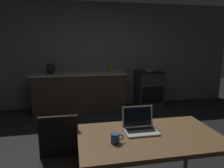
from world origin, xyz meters
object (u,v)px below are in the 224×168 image
Objects in this scene: laptop at (140,126)px; bottle at (111,67)px; electric_kettle at (50,69)px; chair at (59,158)px; dining_table at (149,142)px; coffee_mug at (115,138)px; frying_pan at (151,70)px; stove_oven at (148,89)px.

bottle is (0.28, 2.93, 0.23)m from laptop.
bottle is (1.41, -0.05, 0.01)m from electric_kettle.
chair is 3.62× the size of bottle.
chair is 0.84m from laptop.
coffee_mug is (-0.35, -0.08, 0.12)m from dining_table.
dining_table is 3.31m from frying_pan.
laptop is at bearing -95.42° from bottle.
coffee_mug reaches higher than dining_table.
bottle is at bearing 85.86° from dining_table.
chair is at bearing -110.27° from bottle.
stove_oven is 1.12m from bottle.
frying_pan is (2.41, -0.03, -0.08)m from electric_kettle.
frying_pan is at bearing 1.26° from bottle.
dining_table is 0.38m from coffee_mug.
chair is at bearing -125.40° from frying_pan.
stove_oven is 1.01× the size of chair.
stove_oven is 2.83× the size of laptop.
bottle reaches higher than stove_oven.
chair is 2.05× the size of frying_pan.
dining_table is at bearing -94.14° from bottle.
laptop is 2.96m from bottle.
chair is 3.13m from bottle.
stove_oven is 3.25m from laptop.
stove_oven reaches higher than chair.
coffee_mug is (0.84, -3.18, -0.22)m from electric_kettle.
laptop is (-1.24, -2.98, 0.34)m from stove_oven.
laptop is 2.76× the size of coffee_mug.
chair is 3.01m from electric_kettle.
bottle reaches higher than dining_table.
frying_pan is (1.23, 3.07, 0.26)m from dining_table.
stove_oven is 2.07× the size of frying_pan.
dining_table is (-1.19, -3.09, 0.22)m from stove_oven.
chair is 4.05× the size of electric_kettle.
chair is at bearing -172.11° from laptop.
laptop is 0.73× the size of frying_pan.
chair reaches higher than coffee_mug.
stove_oven reaches higher than dining_table.
dining_table is 3.33m from electric_kettle.
electric_kettle reaches higher than coffee_mug.
coffee_mug is at bearing -100.29° from bottle.
frying_pan is at bearing 63.48° from coffee_mug.
dining_table is 5.42× the size of bottle.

